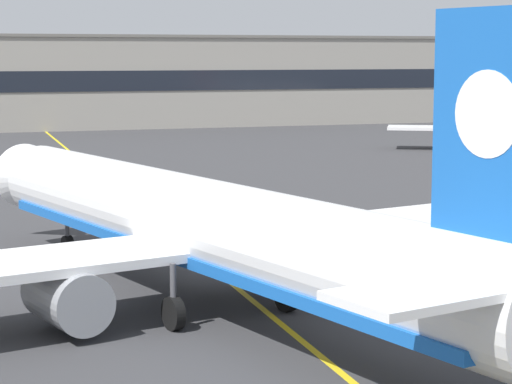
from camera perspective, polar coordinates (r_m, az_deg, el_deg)
name	(u,v)px	position (r m, az deg, el deg)	size (l,w,h in m)	color
ground_plane	(368,366)	(34.87, 6.26, -9.64)	(400.00, 400.00, 0.00)	#353538
taxiway_centreline	(160,225)	(62.64, -5.40, -1.84)	(0.30, 180.00, 0.01)	yellow
airliner_foreground	(208,229)	(41.16, -2.73, -2.09)	(32.19, 40.92, 11.65)	white
safety_cone_by_nose_gear	(143,240)	(56.26, -6.33, -2.69)	(0.44, 0.44, 0.55)	orange
terminal_building	(30,82)	(145.52, -12.53, 6.03)	(130.62, 12.40, 13.05)	#9E998E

